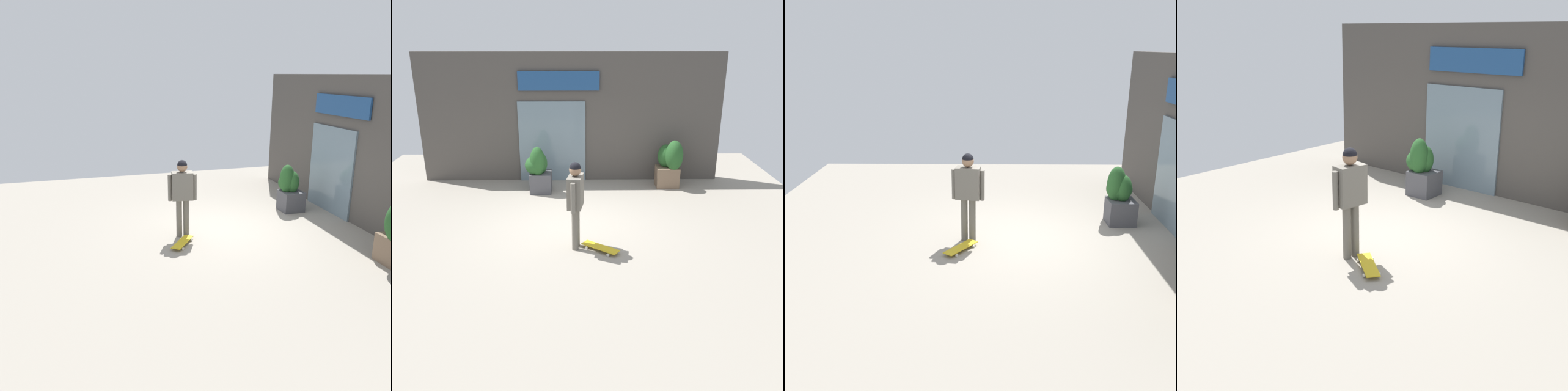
% 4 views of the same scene
% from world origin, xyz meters
% --- Properties ---
extents(ground_plane, '(12.00, 12.00, 0.00)m').
position_xyz_m(ground_plane, '(0.00, 0.00, 0.00)').
color(ground_plane, gray).
extents(building_facade, '(8.43, 0.31, 3.57)m').
position_xyz_m(building_facade, '(-0.02, 3.27, 1.77)').
color(building_facade, '#4C4742').
rests_on(building_facade, ground_plane).
extents(skateboarder, '(0.33, 0.64, 1.78)m').
position_xyz_m(skateboarder, '(0.18, -1.10, 1.10)').
color(skateboarder, '#666056').
rests_on(skateboarder, ground_plane).
extents(skateboard, '(0.76, 0.64, 0.08)m').
position_xyz_m(skateboard, '(0.66, -1.23, 0.06)').
color(skateboard, gold).
rests_on(skateboard, ground_plane).
extents(planter_box_left, '(0.68, 0.75, 1.33)m').
position_xyz_m(planter_box_left, '(2.72, 2.54, 0.70)').
color(planter_box_left, brown).
rests_on(planter_box_left, ground_plane).
extents(planter_box_right, '(0.68, 0.62, 1.26)m').
position_xyz_m(planter_box_right, '(-0.85, 2.14, 0.63)').
color(planter_box_right, '#47474C').
rests_on(planter_box_right, ground_plane).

